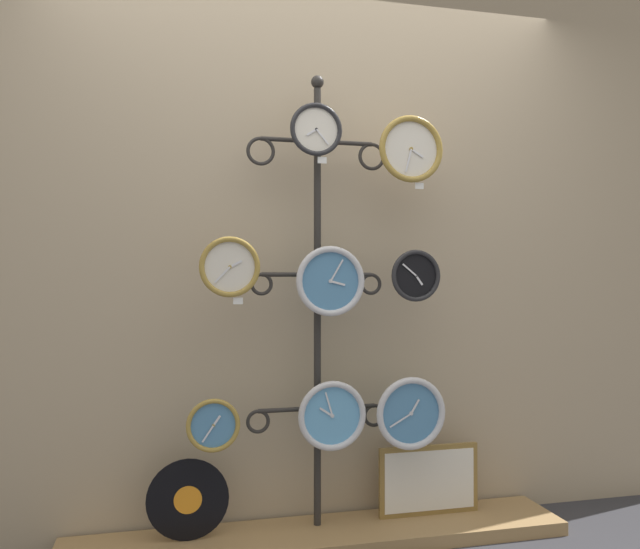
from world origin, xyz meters
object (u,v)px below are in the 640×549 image
clock_bottom_right (411,413)px  picture_frame (429,480)px  clock_middle_left (230,267)px  vinyl_record (188,500)px  clock_bottom_center (332,416)px  clock_middle_center (330,281)px  clock_middle_right (415,276)px  clock_top_right (411,149)px  clock_bottom_left (213,425)px  display_stand (317,405)px  clock_top_center (316,130)px

clock_bottom_right → picture_frame: bearing=39.8°
clock_middle_left → vinyl_record: size_ratio=0.74×
clock_middle_left → clock_bottom_center: bearing=3.8°
clock_middle_center → clock_middle_right: bearing=-0.3°
clock_top_right → vinyl_record: (-0.98, 0.04, -1.50)m
clock_middle_left → picture_frame: 1.36m
clock_middle_center → clock_bottom_center: size_ratio=1.01×
clock_middle_left → clock_bottom_left: clock_middle_left is taller
clock_bottom_center → clock_bottom_right: bearing=-5.2°
clock_bottom_left → clock_middle_right: bearing=1.6°
clock_middle_center → clock_middle_right: 0.40m
display_stand → clock_middle_right: (0.43, -0.08, 0.58)m
display_stand → clock_bottom_right: (0.40, -0.12, -0.03)m
clock_bottom_left → clock_bottom_center: bearing=2.6°
clock_bottom_left → picture_frame: clock_bottom_left is taller
clock_middle_center → clock_bottom_center: clock_middle_center is taller
clock_middle_center → clock_middle_right: clock_middle_center is taller
clock_bottom_left → picture_frame: bearing=6.0°
clock_middle_left → clock_top_right: bearing=2.2°
clock_top_center → clock_middle_left: bearing=-175.6°
picture_frame → clock_middle_left: bearing=-173.2°
clock_middle_right → vinyl_record: 1.37m
clock_bottom_right → clock_middle_left: bearing=179.8°
clock_top_right → clock_middle_center: clock_top_right is taller
clock_middle_left → clock_bottom_right: size_ratio=0.78×
clock_top_right → picture_frame: size_ratio=0.63×
clock_bottom_right → picture_frame: (0.14, 0.11, -0.34)m
display_stand → clock_bottom_left: 0.48m
display_stand → clock_middle_left: bearing=-163.9°
clock_bottom_center → picture_frame: bearing=9.4°
clock_top_right → clock_middle_left: size_ratio=1.20×
display_stand → clock_bottom_left: size_ratio=9.33×
clock_middle_right → clock_bottom_right: size_ratio=0.73×
clock_middle_center → clock_bottom_right: (0.36, -0.03, -0.58)m
display_stand → picture_frame: (0.53, -0.01, -0.37)m
clock_top_right → clock_bottom_left: size_ratio=1.37×
clock_middle_center → picture_frame: bearing=8.9°
clock_top_right → clock_middle_center: 0.70m
clock_middle_left → clock_bottom_left: 0.65m
clock_top_right → clock_bottom_center: clock_top_right is taller
display_stand → vinyl_record: display_stand is taller
clock_top_center → clock_bottom_left: clock_top_center is taller
clock_bottom_right → clock_middle_right: bearing=41.8°
clock_middle_right → clock_bottom_center: size_ratio=0.77×
clock_bottom_left → vinyl_record: size_ratio=0.65×
clock_middle_center → clock_middle_left: bearing=-175.7°
clock_middle_left → picture_frame: clock_middle_left is taller
clock_bottom_left → clock_middle_left: bearing=-5.2°
clock_bottom_left → vinyl_record: (-0.10, 0.07, -0.32)m
clock_bottom_center → vinyl_record: size_ratio=0.89×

